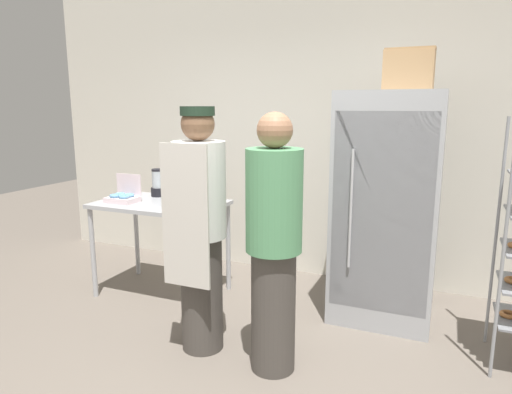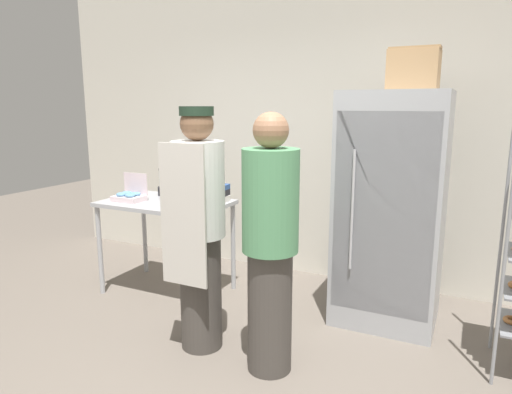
# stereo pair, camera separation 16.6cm
# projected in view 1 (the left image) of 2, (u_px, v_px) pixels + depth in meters

# --- Properties ---
(back_wall) EXTENTS (6.40, 0.12, 3.05)m
(back_wall) POSITION_uv_depth(u_px,v_px,m) (323.00, 127.00, 4.53)
(back_wall) COLOR silver
(back_wall) RESTS_ON ground_plane
(refrigerator) EXTENTS (0.79, 0.72, 1.84)m
(refrigerator) POSITION_uv_depth(u_px,v_px,m) (387.00, 208.00, 3.66)
(refrigerator) COLOR #ADAFB5
(refrigerator) RESTS_ON ground_plane
(prep_counter) EXTENTS (1.14, 0.71, 0.87)m
(prep_counter) POSITION_uv_depth(u_px,v_px,m) (160.00, 213.00, 4.15)
(prep_counter) COLOR #ADAFB5
(prep_counter) RESTS_ON ground_plane
(donut_box) EXTENTS (0.27, 0.20, 0.25)m
(donut_box) POSITION_uv_depth(u_px,v_px,m) (123.00, 197.00, 4.12)
(donut_box) COLOR silver
(donut_box) RESTS_ON prep_counter
(blender_pitcher) EXTENTS (0.14, 0.14, 0.27)m
(blender_pitcher) POSITION_uv_depth(u_px,v_px,m) (158.00, 184.00, 4.38)
(blender_pitcher) COLOR black
(blender_pitcher) RESTS_ON prep_counter
(binder_stack) EXTENTS (0.28, 0.23, 0.16)m
(binder_stack) POSITION_uv_depth(u_px,v_px,m) (208.00, 194.00, 4.12)
(binder_stack) COLOR silver
(binder_stack) RESTS_ON prep_counter
(cardboard_storage_box) EXTENTS (0.36, 0.30, 0.31)m
(cardboard_storage_box) POSITION_uv_depth(u_px,v_px,m) (409.00, 70.00, 3.44)
(cardboard_storage_box) COLOR tan
(cardboard_storage_box) RESTS_ON refrigerator
(person_baker) EXTENTS (0.37, 0.38, 1.73)m
(person_baker) POSITION_uv_depth(u_px,v_px,m) (200.00, 228.00, 3.15)
(person_baker) COLOR #47423D
(person_baker) RESTS_ON ground_plane
(person_customer) EXTENTS (0.36, 0.36, 1.69)m
(person_customer) POSITION_uv_depth(u_px,v_px,m) (274.00, 244.00, 2.90)
(person_customer) COLOR #47423D
(person_customer) RESTS_ON ground_plane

